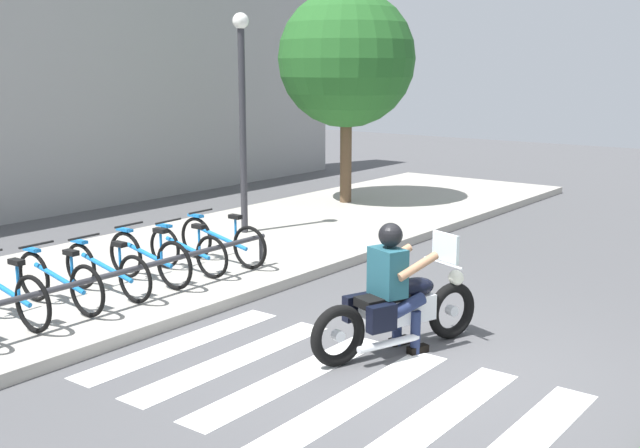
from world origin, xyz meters
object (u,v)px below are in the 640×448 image
bicycle_2 (6,294)px  street_lamp (242,104)px  bike_rack (111,277)px  bicycle_5 (149,258)px  tree_near_rack (346,59)px  rider (394,279)px  bicycle_4 (107,270)px  motorcycle (399,310)px  bicycle_7 (222,241)px  bicycle_6 (187,250)px  bicycle_3 (59,281)px

bicycle_2 → street_lamp: bearing=13.4°
bike_rack → bicycle_5: bearing=27.7°
bicycle_2 → tree_near_rack: bearing=10.5°
rider → bicycle_4: rider is taller
motorcycle → rider: rider is taller
bicycle_5 → bike_rack: 1.19m
bicycle_5 → bicycle_7: size_ratio=0.94×
tree_near_rack → street_lamp: bearing=-173.8°
bicycle_4 → bicycle_6: bearing=-0.0°
rider → tree_near_rack: tree_near_rack is taller
bike_rack → street_lamp: 5.05m
bike_rack → street_lamp: bearing=22.9°
bicycle_2 → tree_near_rack: 9.59m
street_lamp → bike_rack: bearing=-157.1°
bicycle_4 → bicycle_2: bearing=-180.0°
bicycle_2 → street_lamp: (5.38, 1.28, 1.91)m
motorcycle → street_lamp: 6.26m
bicycle_6 → bike_rack: size_ratio=0.28×
motorcycle → bicycle_7: 4.01m
rider → bicycle_2: size_ratio=0.85×
rider → bicycle_5: rider is taller
bicycle_6 → bicycle_3: bearing=-180.0°
motorcycle → bike_rack: (-1.27, 3.27, 0.11)m
bicycle_2 → bike_rack: bicycle_2 is taller
bicycle_4 → bike_rack: size_ratio=0.31×
bicycle_4 → bicycle_6: (1.40, -0.00, -0.00)m
rider → bicycle_6: bearing=81.7°
rider → bicycle_7: bearing=71.7°
bicycle_7 → bicycle_3: bearing=-180.0°
motorcycle → bicycle_7: motorcycle is taller
motorcycle → bicycle_7: (1.19, 3.83, 0.04)m
tree_near_rack → motorcycle: bearing=-140.7°
motorcycle → bicycle_3: size_ratio=1.25×
rider → bicycle_4: bearing=102.6°
motorcycle → tree_near_rack: size_ratio=0.46×
bike_rack → tree_near_rack: (7.99, 2.23, 2.63)m
bicycle_3 → tree_near_rack: (8.34, 1.68, 2.71)m
rider → bicycle_5: bearing=92.2°
bicycle_4 → tree_near_rack: tree_near_rack is taller
bicycle_7 → tree_near_rack: tree_near_rack is taller
bicycle_3 → street_lamp: 5.21m
bicycle_7 → street_lamp: bearing=34.4°
bike_rack → tree_near_rack: 8.71m
bicycle_3 → bicycle_4: 0.70m
bike_rack → bicycle_2: bearing=152.3°
rider → motorcycle: bearing=-22.6°
rider → bike_rack: bearing=110.3°
street_lamp → tree_near_rack: (3.67, 0.40, 0.79)m
bicycle_5 → street_lamp: (3.27, 1.28, 1.91)m
rider → bicycle_3: size_ratio=0.85×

